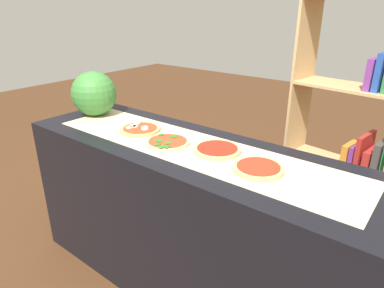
% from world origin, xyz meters
% --- Properties ---
extents(ground_plane, '(12.00, 12.00, 0.00)m').
position_xyz_m(ground_plane, '(0.00, 0.00, 0.00)').
color(ground_plane, '#4C2D19').
extents(counter, '(2.08, 0.62, 0.90)m').
position_xyz_m(counter, '(0.00, 0.00, 0.45)').
color(counter, black).
rests_on(counter, ground_plane).
extents(parchment_paper, '(1.75, 0.40, 0.00)m').
position_xyz_m(parchment_paper, '(0.00, 0.00, 0.90)').
color(parchment_paper, beige).
rests_on(parchment_paper, counter).
extents(pizza_mozzarella_0, '(0.24, 0.24, 0.02)m').
position_xyz_m(pizza_mozzarella_0, '(-0.40, 0.01, 0.91)').
color(pizza_mozzarella_0, tan).
rests_on(pizza_mozzarella_0, parchment_paper).
extents(pizza_spinach_1, '(0.23, 0.23, 0.02)m').
position_xyz_m(pizza_spinach_1, '(-0.13, -0.04, 0.92)').
color(pizza_spinach_1, '#E5C17F').
rests_on(pizza_spinach_1, parchment_paper).
extents(pizza_plain_2, '(0.24, 0.24, 0.02)m').
position_xyz_m(pizza_plain_2, '(0.13, 0.04, 0.92)').
color(pizza_plain_2, '#DBB26B').
rests_on(pizza_plain_2, parchment_paper).
extents(pizza_plain_3, '(0.23, 0.23, 0.02)m').
position_xyz_m(pizza_plain_3, '(0.39, -0.02, 0.92)').
color(pizza_plain_3, '#DBB26B').
rests_on(pizza_plain_3, parchment_paper).
extents(watermelon, '(0.29, 0.29, 0.29)m').
position_xyz_m(watermelon, '(-0.85, 0.05, 1.05)').
color(watermelon, '#387A33').
rests_on(watermelon, counter).
extents(bookshelf, '(0.74, 0.39, 1.65)m').
position_xyz_m(bookshelf, '(0.55, 1.04, 0.80)').
color(bookshelf, tan).
rests_on(bookshelf, ground_plane).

